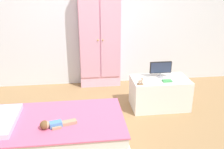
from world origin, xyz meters
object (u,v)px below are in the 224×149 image
(bed, at_px, (56,130))
(book_green, at_px, (167,81))
(doll, at_px, (52,124))
(wardrobe, at_px, (100,38))
(tv_stand, at_px, (159,93))
(tv_monitor, at_px, (161,68))
(rocking_horse_toy, at_px, (141,82))

(bed, height_order, book_green, book_green)
(bed, xyz_separation_m, doll, (-0.02, -0.16, 0.18))
(wardrobe, height_order, book_green, wardrobe)
(doll, distance_m, book_green, 1.69)
(tv_stand, bearing_deg, doll, -149.85)
(bed, height_order, tv_stand, tv_stand)
(tv_monitor, bearing_deg, rocking_horse_toy, -144.05)
(tv_stand, bearing_deg, tv_monitor, 76.47)
(book_green, bearing_deg, tv_stand, 119.30)
(wardrobe, height_order, rocking_horse_toy, wardrobe)
(tv_monitor, xyz_separation_m, book_green, (0.04, -0.19, -0.13))
(bed, height_order, tv_monitor, tv_monitor)
(bed, bearing_deg, doll, -98.48)
(wardrobe, xyz_separation_m, rocking_horse_toy, (0.46, -1.12, -0.36))
(book_green, bearing_deg, tv_monitor, 102.16)
(bed, relative_size, rocking_horse_toy, 15.36)
(doll, height_order, book_green, book_green)
(wardrobe, distance_m, tv_monitor, 1.21)
(rocking_horse_toy, bearing_deg, tv_stand, 27.47)
(doll, relative_size, wardrobe, 0.23)
(tv_monitor, distance_m, rocking_horse_toy, 0.44)
(tv_stand, height_order, book_green, book_green)
(rocking_horse_toy, distance_m, book_green, 0.40)
(bed, bearing_deg, tv_monitor, 27.82)
(rocking_horse_toy, bearing_deg, book_green, 9.18)
(tv_stand, xyz_separation_m, tv_monitor, (0.02, 0.08, 0.36))
(doll, xyz_separation_m, tv_monitor, (1.47, 0.93, 0.26))
(tv_stand, distance_m, rocking_horse_toy, 0.46)
(bed, distance_m, doll, 0.24)
(bed, relative_size, tv_stand, 1.92)
(wardrobe, height_order, tv_stand, wardrobe)
(tv_monitor, height_order, rocking_horse_toy, tv_monitor)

